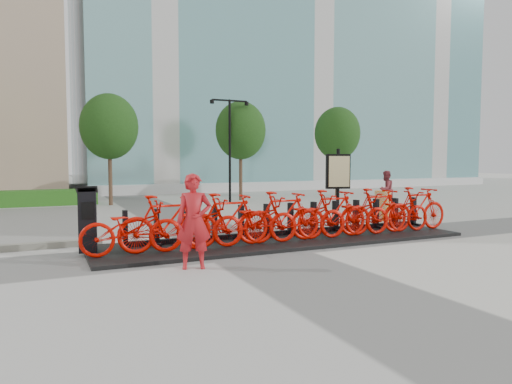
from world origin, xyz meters
name	(u,v)px	position (x,y,z in m)	size (l,w,h in m)	color
ground	(244,248)	(0.00, 0.00, 0.00)	(120.00, 120.00, 0.00)	beige
glass_building	(273,45)	(14.00, 26.00, 12.00)	(32.00, 16.00, 24.00)	teal
hedge_b	(27,198)	(-5.00, 13.20, 0.35)	(6.00, 1.20, 0.70)	#1C6619
tree_1	(109,127)	(-1.50, 12.00, 3.59)	(2.60, 2.60, 5.10)	brown
tree_2	(241,131)	(5.00, 12.00, 3.59)	(2.60, 2.60, 5.10)	brown
tree_3	(337,133)	(11.00, 12.00, 3.59)	(2.60, 2.60, 5.10)	brown
streetlamp	(230,138)	(4.00, 11.00, 3.13)	(2.00, 0.20, 5.00)	black
dock_pad	(287,240)	(1.30, 0.30, 0.04)	(9.60, 2.40, 0.08)	black
dock_rail_posts	(292,219)	(1.72, 0.77, 0.51)	(8.74, 0.50, 0.85)	black
bike_0	(132,228)	(-2.60, -0.05, 0.64)	(0.74, 2.13, 1.12)	#D20A00
bike_1	(166,223)	(-1.88, -0.05, 0.70)	(0.58, 2.07, 1.24)	#D20A00
bike_2	(198,224)	(-1.16, -0.05, 0.64)	(0.74, 2.13, 1.12)	#D20A00
bike_3	(228,220)	(-0.44, -0.05, 0.70)	(0.58, 2.07, 1.24)	#D20A00
bike_4	(256,221)	(0.28, -0.05, 0.64)	(0.74, 2.13, 1.12)	#D20A00
bike_5	(283,216)	(1.00, -0.05, 0.70)	(0.58, 2.07, 1.24)	#D20A00
bike_6	(308,217)	(1.72, -0.05, 0.64)	(0.74, 2.13, 1.12)	#D20A00
bike_7	(332,214)	(2.44, -0.05, 0.70)	(0.58, 2.07, 1.24)	#D20A00
bike_8	(355,215)	(3.16, -0.05, 0.64)	(0.74, 2.13, 1.12)	#D20A00
bike_9	(377,211)	(3.88, -0.05, 0.70)	(0.58, 2.07, 1.24)	#D20A00
bike_10	(397,212)	(4.60, -0.05, 0.64)	(0.74, 2.13, 1.12)	#D20A00
bike_11	(417,209)	(5.32, -0.05, 0.70)	(0.58, 2.07, 1.24)	#D20A00
kiosk	(88,220)	(-3.42, 0.61, 0.77)	(0.49, 0.43, 1.44)	black
worker_red	(194,221)	(-1.68, -1.46, 0.91)	(0.66, 0.44, 1.82)	red
pedestrian	(386,189)	(9.09, 5.63, 0.81)	(0.79, 0.61, 1.62)	maroon
construction_barrel	(383,206)	(6.10, 2.32, 0.52)	(0.54, 0.54, 1.04)	#FF8701
map_sign	(338,175)	(4.22, 2.25, 1.61)	(0.80, 0.31, 2.43)	black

